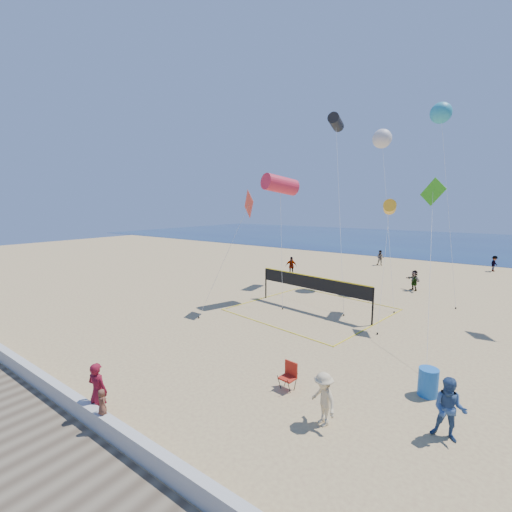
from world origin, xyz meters
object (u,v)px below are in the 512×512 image
Objects in this scene: volleyball_net at (313,287)px; camp_chair at (289,374)px; trash_barrel at (428,382)px; woman at (98,391)px.

camp_chair is at bearing -59.45° from volleyball_net.
camp_chair reaches higher than trash_barrel.
volleyball_net reaches higher than woman.
camp_chair is (3.92, 5.08, -0.36)m from woman.
camp_chair is at bearing -142.89° from woman.
woman reaches higher than trash_barrel.
camp_chair is 0.12× the size of volleyball_net.
woman is 1.86× the size of trash_barrel.
woman is 6.42m from camp_chair.
woman is at bearing -121.97° from camp_chair.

